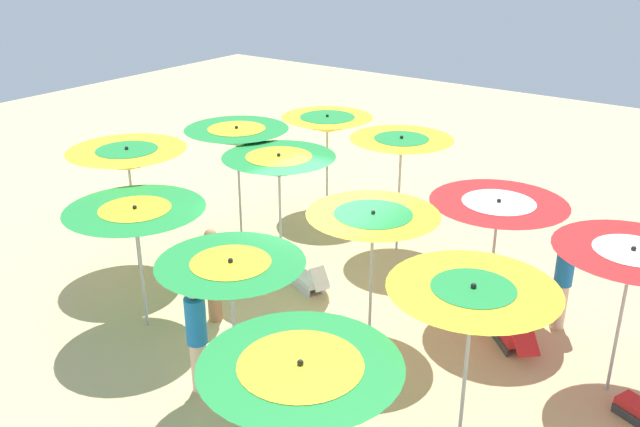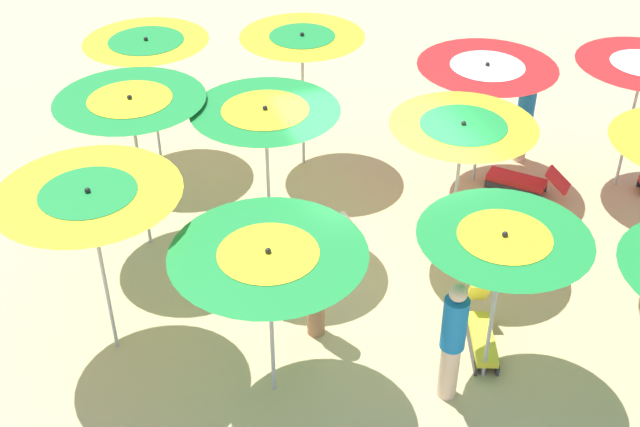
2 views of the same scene
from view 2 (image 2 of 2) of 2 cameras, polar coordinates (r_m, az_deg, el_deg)
name	(u,v)px [view 2 (image 2 of 2)]	position (r m, az deg, el deg)	size (l,w,h in m)	color
ground	(377,267)	(12.46, 3.98, -3.72)	(38.04, 38.04, 0.04)	#D1B57F
beach_umbrella_0	(147,50)	(14.27, -11.83, 10.95)	(2.08, 2.08, 2.36)	#B2B2B7
beach_umbrella_1	(131,110)	(11.96, -12.89, 6.96)	(2.13, 2.13, 2.55)	#B2B2B7
beach_umbrella_2	(90,206)	(10.07, -15.55, 0.49)	(2.21, 2.21, 2.52)	#B2B2B7
beach_umbrella_3	(302,45)	(13.83, -1.24, 11.53)	(2.06, 2.06, 2.48)	#B2B2B7
beach_umbrella_4	(266,122)	(11.53, -3.77, 6.34)	(2.09, 2.09, 2.49)	#B2B2B7
beach_umbrella_5	(269,267)	(9.30, -3.55, -3.73)	(2.25, 2.25, 2.21)	#B2B2B7
beach_umbrella_6	(486,77)	(13.70, 11.38, 9.24)	(2.25, 2.25, 2.21)	#B2B2B7
beach_umbrella_7	(462,138)	(11.72, 9.77, 5.17)	(2.07, 2.07, 2.29)	#B2B2B7
beach_umbrella_8	(502,251)	(9.66, 12.47, -2.51)	(2.01, 2.01, 2.26)	#B2B2B7
lounger_0	(482,332)	(11.22, 11.09, -8.06)	(0.69, 1.29, 0.70)	#333338
lounger_2	(314,237)	(12.68, -0.38, -1.61)	(1.29, 0.78, 0.61)	silver
lounger_3	(523,181)	(14.40, 13.81, 2.20)	(1.22, 1.23, 0.55)	#333338
beachgoer_0	(453,340)	(10.01, 9.13, -8.58)	(0.30, 0.30, 1.75)	beige
beachgoer_1	(316,281)	(10.75, -0.29, -4.68)	(0.30, 0.30, 1.70)	#A3704C
beachgoer_2	(525,114)	(14.96, 13.97, 6.71)	(0.30, 0.30, 1.76)	beige
beach_ball	(262,126)	(15.77, -4.00, 6.07)	(0.32, 0.32, 0.32)	yellow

